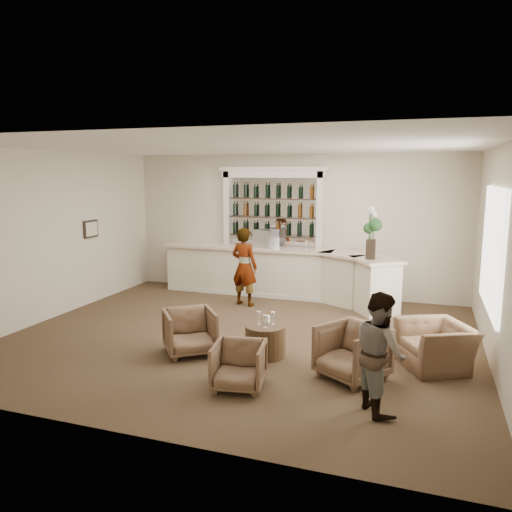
{
  "coord_description": "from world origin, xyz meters",
  "views": [
    {
      "loc": [
        3.0,
        -7.88,
        2.87
      ],
      "look_at": [
        -0.03,
        0.9,
        1.31
      ],
      "focal_mm": 35.0,
      "sensor_mm": 36.0,
      "label": 1
    }
  ],
  "objects": [
    {
      "name": "wine_glass_bar_left",
      "position": [
        -0.2,
        2.93,
        1.25
      ],
      "size": [
        0.07,
        0.07,
        0.21
      ],
      "primitive_type": null,
      "color": "white",
      "rests_on": "bar_counter"
    },
    {
      "name": "ground",
      "position": [
        0.0,
        0.0,
        0.0
      ],
      "size": [
        8.0,
        8.0,
        0.0
      ],
      "primitive_type": "plane",
      "color": "#4E3E27",
      "rests_on": "ground"
    },
    {
      "name": "room_shell",
      "position": [
        0.16,
        0.71,
        2.34
      ],
      "size": [
        8.04,
        7.02,
        3.32
      ],
      "color": "beige",
      "rests_on": "ground"
    },
    {
      "name": "espresso_machine",
      "position": [
        -0.55,
        3.1,
        1.35
      ],
      "size": [
        0.59,
        0.54,
        0.42
      ],
      "primitive_type": "cube",
      "rotation": [
        0.0,
        0.0,
        -0.35
      ],
      "color": "#B4B3B8",
      "rests_on": "bar_counter"
    },
    {
      "name": "flower_vase",
      "position": [
        1.94,
        2.28,
        1.74
      ],
      "size": [
        0.28,
        0.28,
        1.06
      ],
      "color": "black",
      "rests_on": "bar_counter"
    },
    {
      "name": "napkin_holder",
      "position": [
        0.66,
        -0.58,
        0.56
      ],
      "size": [
        0.08,
        0.08,
        0.12
      ],
      "primitive_type": "cube",
      "color": "white",
      "rests_on": "cocktail_table"
    },
    {
      "name": "armchair_far",
      "position": [
        3.21,
        -0.33,
        0.33
      ],
      "size": [
        1.27,
        1.33,
        0.67
      ],
      "primitive_type": "imported",
      "rotation": [
        0.0,
        0.0,
        -1.08
      ],
      "color": "brown",
      "rests_on": "ground"
    },
    {
      "name": "sommelier",
      "position": [
        -0.71,
        2.07,
        0.85
      ],
      "size": [
        0.7,
        0.54,
        1.71
      ],
      "primitive_type": "imported",
      "rotation": [
        0.0,
        0.0,
        2.91
      ],
      "color": "gray",
      "rests_on": "ground"
    },
    {
      "name": "wine_glass_tbl_c",
      "position": [
        0.72,
        -0.85,
        0.6
      ],
      "size": [
        0.07,
        0.07,
        0.21
      ],
      "primitive_type": null,
      "color": "white",
      "rests_on": "cocktail_table"
    },
    {
      "name": "armchair_center",
      "position": [
        0.71,
        -1.96,
        0.32
      ],
      "size": [
        0.78,
        0.79,
        0.63
      ],
      "primitive_type": "imported",
      "rotation": [
        0.0,
        0.0,
        0.16
      ],
      "color": "brown",
      "rests_on": "ground"
    },
    {
      "name": "wine_glass_bar_right",
      "position": [
        0.44,
        3.0,
        1.25
      ],
      "size": [
        0.07,
        0.07,
        0.21
      ],
      "primitive_type": null,
      "color": "white",
      "rests_on": "bar_counter"
    },
    {
      "name": "armchair_right",
      "position": [
        2.1,
        -1.14,
        0.38
      ],
      "size": [
        1.15,
        1.15,
        0.77
      ],
      "primitive_type": "imported",
      "rotation": [
        0.0,
        0.0,
        -0.58
      ],
      "color": "brown",
      "rests_on": "ground"
    },
    {
      "name": "armchair_left",
      "position": [
        -0.5,
        -1.0,
        0.36
      ],
      "size": [
        1.09,
        1.09,
        0.72
      ],
      "primitive_type": "imported",
      "rotation": [
        0.0,
        0.0,
        0.67
      ],
      "color": "brown",
      "rests_on": "ground"
    },
    {
      "name": "wine_glass_tbl_b",
      "position": [
        0.78,
        -0.64,
        0.6
      ],
      "size": [
        0.07,
        0.07,
        0.21
      ],
      "primitive_type": null,
      "color": "white",
      "rests_on": "cocktail_table"
    },
    {
      "name": "wine_glass_tbl_a",
      "position": [
        0.56,
        -0.69,
        0.6
      ],
      "size": [
        0.07,
        0.07,
        0.21
      ],
      "primitive_type": null,
      "color": "white",
      "rests_on": "cocktail_table"
    },
    {
      "name": "bar_counter",
      "position": [
        -0.16,
        3.0,
        0.57
      ],
      "size": [
        5.72,
        1.8,
        1.14
      ],
      "color": "white",
      "rests_on": "ground"
    },
    {
      "name": "guest",
      "position": [
        2.54,
        -1.99,
        0.74
      ],
      "size": [
        0.85,
        0.91,
        1.48
      ],
      "primitive_type": "imported",
      "rotation": [
        0.0,
        0.0,
        2.12
      ],
      "color": "gray",
      "rests_on": "ground"
    },
    {
      "name": "cocktail_table",
      "position": [
        0.68,
        -0.72,
        0.25
      ],
      "size": [
        0.64,
        0.64,
        0.5
      ],
      "primitive_type": "cylinder",
      "color": "#4A3420",
      "rests_on": "ground"
    },
    {
      "name": "back_bar_alcove",
      "position": [
        -0.5,
        3.41,
        2.03
      ],
      "size": [
        2.64,
        0.25,
        3.0
      ],
      "color": "white",
      "rests_on": "ground"
    }
  ]
}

